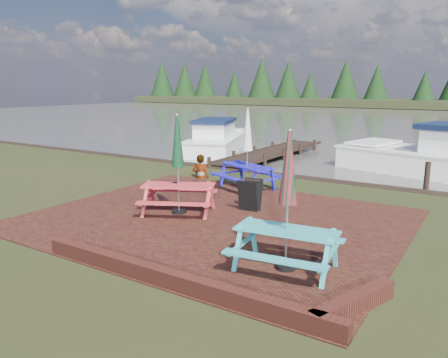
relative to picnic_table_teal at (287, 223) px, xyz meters
name	(u,v)px	position (x,y,z in m)	size (l,w,h in m)	color
ground	(192,230)	(-2.79, 0.88, -0.90)	(120.00, 120.00, 0.00)	black
paving	(216,219)	(-2.79, 1.88, -0.89)	(9.00, 7.50, 0.02)	#391512
brick_wall	(210,285)	(-0.64, -1.53, -0.75)	(6.21, 1.79, 0.30)	#4C1E16
water	(428,122)	(-2.79, 37.88, -0.90)	(120.00, 60.00, 0.02)	#403D37
picnic_table_teal	(287,223)	(0.00, 0.00, 0.00)	(2.04, 1.86, 2.57)	teal
picnic_table_red	(178,180)	(-3.89, 1.78, 0.01)	(2.42, 2.33, 2.60)	#CC3439
picnic_table_blue	(247,162)	(-3.74, 5.18, 0.01)	(2.37, 2.26, 2.62)	#1E18BA
chalkboard	(250,195)	(-2.42, 3.01, -0.45)	(0.55, 0.55, 0.87)	black
jetty	(272,152)	(-6.29, 12.16, -0.79)	(1.76, 9.08, 1.00)	black
boat_jetty	(217,141)	(-9.90, 12.79, -0.51)	(4.53, 7.13, 1.96)	white
person	(200,155)	(-6.05, 5.80, -0.03)	(0.63, 0.42, 1.73)	gray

